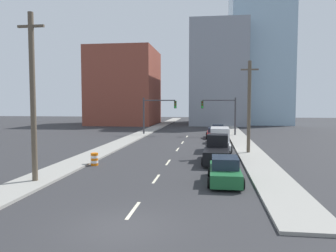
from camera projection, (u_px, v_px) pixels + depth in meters
ground_plane at (121, 227)px, 12.43m from camera, size 200.00×200.00×0.00m
sidewalk_left at (151, 130)px, 57.41m from camera, size 2.50×89.10×0.15m
sidewalk_right at (233, 131)px, 55.57m from camera, size 2.50×89.10×0.15m
lane_stripe_at_2m at (133, 210)px, 14.41m from camera, size 0.16×2.40×0.01m
lane_stripe_at_8m at (156, 179)px, 20.42m from camera, size 0.16×2.40×0.01m
lane_stripe_at_14m at (168, 162)px, 26.10m from camera, size 0.16×2.40×0.01m
lane_stripe_at_21m at (178, 149)px, 33.44m from camera, size 0.16×2.40×0.01m
lane_stripe_at_27m at (183, 143)px, 39.26m from camera, size 0.16×2.40×0.01m
lane_stripe_at_34m at (187, 136)px, 46.51m from camera, size 0.16×2.40×0.01m
building_brick_left at (125, 87)px, 73.96m from camera, size 14.00×16.00×16.71m
building_office_center at (218, 76)px, 75.01m from camera, size 12.00×20.00×21.94m
building_glass_right at (258, 52)px, 77.34m from camera, size 13.00×20.00×33.55m
traffic_signal_left at (154, 110)px, 48.40m from camera, size 5.01×0.35×5.54m
traffic_signal_right at (224, 111)px, 47.06m from camera, size 5.01×0.35×5.54m
utility_pole_left_near at (33, 97)px, 19.02m from camera, size 1.60×0.32×9.92m
utility_pole_right_mid at (249, 106)px, 30.21m from camera, size 1.60×0.32×8.60m
traffic_barrel at (94, 159)px, 24.78m from camera, size 0.56×0.56×0.95m
sedan_green at (225, 171)px, 19.46m from camera, size 2.04×4.75×1.53m
pickup_truck_black at (217, 151)px, 26.31m from camera, size 2.39×6.06×2.15m
box_truck_white at (220, 140)px, 32.64m from camera, size 2.39×5.79×2.30m
sedan_brown at (218, 137)px, 38.88m from camera, size 2.06×4.42×1.52m
sedan_red at (214, 133)px, 44.36m from camera, size 2.21×4.77×1.38m
sedan_tan at (218, 130)px, 49.88m from camera, size 2.17×4.42×1.47m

